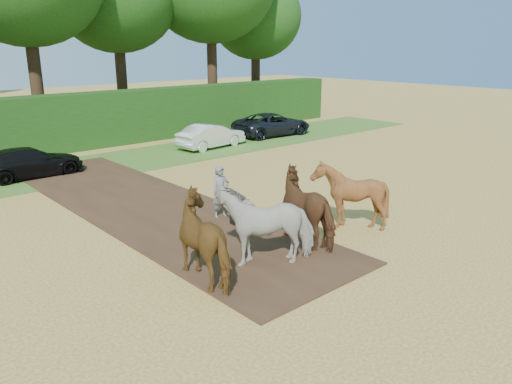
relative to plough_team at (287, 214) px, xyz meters
The scene contains 6 objects.
ground 2.91m from the plough_team, 157.98° to the right, with size 120.00×120.00×0.00m, color gold.
earth_strip 6.15m from the plough_team, 99.67° to the left, with size 4.50×17.00×0.05m, color #472D1C.
grass_verge 13.26m from the plough_team, 100.98° to the left, with size 50.00×5.00×0.03m, color #38601E.
hedgerow 17.67m from the plough_team, 98.20° to the left, with size 46.00×1.60×3.00m, color #14380F.
plough_team is the anchor object (origin of this frame).
parked_cars 13.14m from the plough_team, 98.14° to the left, with size 35.07×3.19×1.42m.
Camera 1 is at (-6.82, -8.18, 5.57)m, focal length 35.00 mm.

